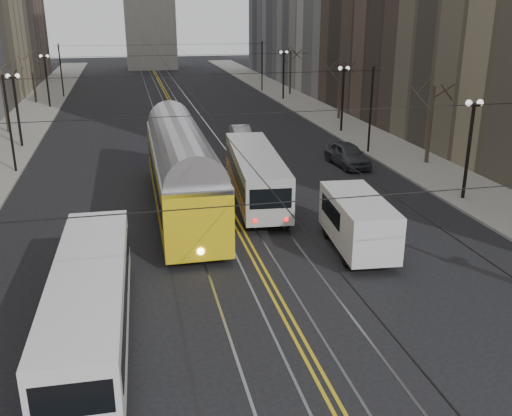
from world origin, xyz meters
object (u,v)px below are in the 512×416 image
transit_bus (91,306)px  cargo_van (358,225)px  rear_bus (255,177)px  sedan_silver (241,134)px  streetcar (182,177)px  sedan_grey (347,154)px

transit_bus → cargo_van: bearing=26.4°
rear_bus → sedan_silver: bearing=86.8°
streetcar → sedan_grey: 14.31m
sedan_grey → sedan_silver: (-5.95, 8.89, -0.12)m
transit_bus → rear_bus: 15.98m
transit_bus → sedan_grey: transit_bus is taller
rear_bus → sedan_silver: (2.20, 15.19, -0.75)m
rear_bus → sedan_silver: size_ratio=2.62×
transit_bus → streetcar: bearing=73.1°
streetcar → sedan_grey: (12.45, 6.97, -1.07)m
streetcar → cargo_van: (7.28, -7.46, -0.62)m
rear_bus → cargo_van: bearing=-64.9°
rear_bus → cargo_van: rear_bus is taller
rear_bus → transit_bus: bearing=-117.5°
rear_bus → sedan_grey: 10.32m
transit_bus → streetcar: size_ratio=0.68×
streetcar → sedan_silver: 17.18m
sedan_grey → sedan_silver: 10.70m
streetcar → sedan_silver: streetcar is taller
streetcar → rear_bus: (4.30, 0.68, -0.44)m
streetcar → cargo_van: streetcar is taller
streetcar → rear_bus: 4.38m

